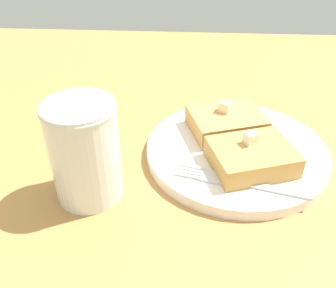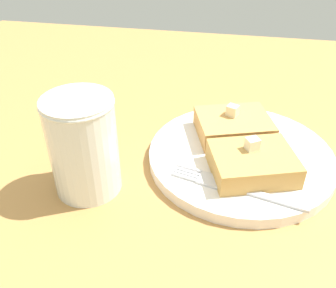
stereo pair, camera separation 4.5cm
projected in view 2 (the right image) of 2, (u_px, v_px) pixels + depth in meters
table_surface at (165, 182)px, 47.92cm from camera, size 110.97×110.97×1.97cm
plate at (241, 156)px, 49.38cm from camera, size 24.15×24.15×1.49cm
toast_slice_left at (233, 126)px, 51.62cm from camera, size 10.45×11.69×2.76cm
toast_slice_middle at (252, 163)px, 44.83cm from camera, size 10.45×11.69×2.76cm
butter_pat_primary at (233, 110)px, 50.93cm from camera, size 1.80×1.88×1.47cm
butter_pat_secondary at (252, 144)px, 44.43cm from camera, size 1.89×1.94×1.47cm
fork at (229, 186)px, 43.28cm from camera, size 5.44×15.84×0.36cm
syrup_jar at (84, 149)px, 42.60cm from camera, size 8.02×8.02×11.97cm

